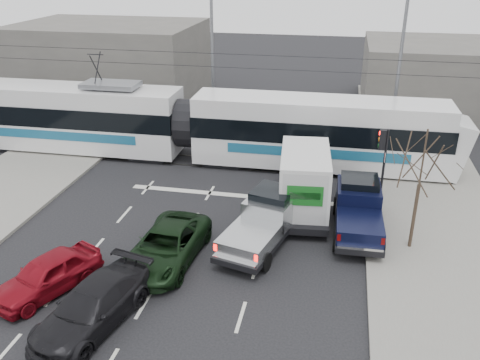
% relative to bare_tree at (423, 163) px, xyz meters
% --- Properties ---
extents(ground, '(120.00, 120.00, 0.00)m').
position_rel_bare_tree_xyz_m(ground, '(-7.60, -2.50, -3.79)').
color(ground, black).
rests_on(ground, ground).
extents(sidewalk_right, '(6.00, 60.00, 0.15)m').
position_rel_bare_tree_xyz_m(sidewalk_right, '(1.40, -2.50, -3.72)').
color(sidewalk_right, gray).
rests_on(sidewalk_right, ground).
extents(rails, '(60.00, 1.60, 0.03)m').
position_rel_bare_tree_xyz_m(rails, '(-7.60, 7.50, -3.78)').
color(rails, '#33302D').
rests_on(rails, ground).
extents(building_left, '(14.00, 10.00, 6.00)m').
position_rel_bare_tree_xyz_m(building_left, '(-21.60, 19.50, -0.79)').
color(building_left, '#68635E').
rests_on(building_left, ground).
extents(building_right, '(12.00, 10.00, 5.00)m').
position_rel_bare_tree_xyz_m(building_right, '(4.40, 21.50, -1.29)').
color(building_right, '#68635E').
rests_on(building_right, ground).
extents(bare_tree, '(2.40, 2.40, 5.00)m').
position_rel_bare_tree_xyz_m(bare_tree, '(0.00, 0.00, 0.00)').
color(bare_tree, '#47382B').
rests_on(bare_tree, ground).
extents(traffic_signal, '(0.44, 0.44, 3.60)m').
position_rel_bare_tree_xyz_m(traffic_signal, '(-1.13, 4.00, -1.05)').
color(traffic_signal, black).
rests_on(traffic_signal, ground).
extents(street_lamp_near, '(2.38, 0.25, 9.00)m').
position_rel_bare_tree_xyz_m(street_lamp_near, '(-0.29, 11.50, 1.32)').
color(street_lamp_near, slate).
rests_on(street_lamp_near, ground).
extents(street_lamp_far, '(2.38, 0.25, 9.00)m').
position_rel_bare_tree_xyz_m(street_lamp_far, '(-11.79, 13.50, 1.32)').
color(street_lamp_far, slate).
rests_on(street_lamp_far, ground).
extents(catenary, '(60.00, 0.20, 7.00)m').
position_rel_bare_tree_xyz_m(catenary, '(-7.60, 7.50, 0.09)').
color(catenary, black).
rests_on(catenary, ground).
extents(tram, '(28.65, 3.16, 5.84)m').
position_rel_bare_tree_xyz_m(tram, '(-11.75, 7.87, -1.72)').
color(tram, white).
rests_on(tram, ground).
extents(silver_pickup, '(3.20, 5.83, 2.01)m').
position_rel_bare_tree_xyz_m(silver_pickup, '(-5.85, -0.40, -2.79)').
color(silver_pickup, black).
rests_on(silver_pickup, ground).
extents(box_truck, '(2.65, 6.33, 3.08)m').
position_rel_bare_tree_xyz_m(box_truck, '(-4.57, 2.64, -2.27)').
color(box_truck, black).
rests_on(box_truck, ground).
extents(navy_pickup, '(2.12, 5.18, 2.16)m').
position_rel_bare_tree_xyz_m(navy_pickup, '(-2.11, 1.24, -2.73)').
color(navy_pickup, black).
rests_on(navy_pickup, ground).
extents(green_car, '(2.64, 5.12, 1.38)m').
position_rel_bare_tree_xyz_m(green_car, '(-9.38, -2.78, -3.10)').
color(green_car, black).
rests_on(green_car, ground).
extents(red_car, '(3.15, 4.32, 1.37)m').
position_rel_bare_tree_xyz_m(red_car, '(-12.90, -5.43, -3.11)').
color(red_car, maroon).
rests_on(red_car, ground).
extents(dark_car, '(2.97, 5.10, 1.39)m').
position_rel_bare_tree_xyz_m(dark_car, '(-10.51, -6.77, -3.10)').
color(dark_car, black).
rests_on(dark_car, ground).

